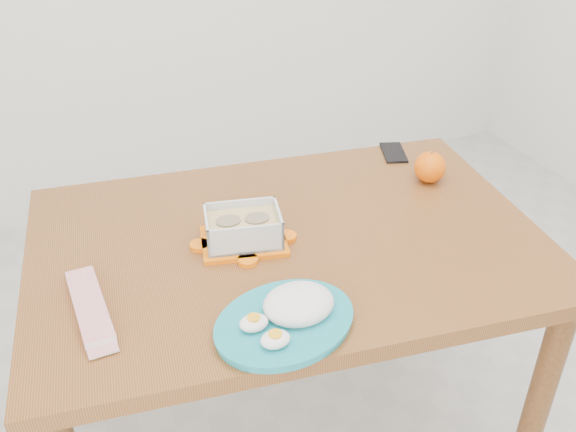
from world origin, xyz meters
name	(u,v)px	position (x,y,z in m)	size (l,w,h in m)	color
dining_table	(288,272)	(-0.20, 0.19, 0.65)	(1.28, 0.94, 0.75)	brown
food_container	(243,229)	(-0.30, 0.21, 0.79)	(0.22, 0.19, 0.08)	orange
orange_fruit	(430,167)	(0.26, 0.29, 0.79)	(0.08, 0.08, 0.08)	#FF4C05
rice_plate	(289,314)	(-0.31, -0.09, 0.78)	(0.35, 0.35, 0.08)	teal
candy_bar	(90,307)	(-0.66, 0.10, 0.76)	(0.23, 0.06, 0.02)	#B6091F
smartphone	(394,153)	(0.26, 0.46, 0.75)	(0.06, 0.12, 0.01)	black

